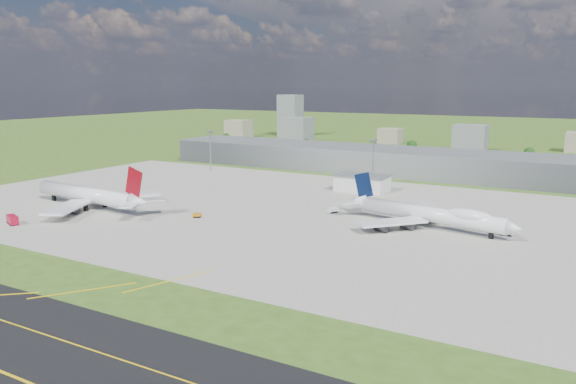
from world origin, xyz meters
The scene contains 21 objects.
ground centered at (0.00, 150.00, 0.00)m, with size 1400.00×1400.00×0.00m, color #35571B.
apron centered at (10.00, 40.00, 0.04)m, with size 360.00×190.00×0.08m, color gray.
terminal centered at (0.00, 165.00, 7.50)m, with size 300.00×42.00×15.00m, color slate.
ops_building centered at (10.00, 100.00, 4.00)m, with size 26.00×16.00×8.00m, color silver.
mast_west centered at (-100.00, 115.00, 17.71)m, with size 3.50×2.00×25.90m.
mast_center centered at (10.00, 115.00, 17.71)m, with size 3.50×2.00×25.90m.
airliner_red_twin centered at (-80.33, 0.69, 5.70)m, with size 78.09×60.60×21.42m.
airliner_blue_quad centered at (62.32, 41.65, 5.25)m, with size 71.86×55.58×18.91m.
fire_truck centered at (-83.48, -35.48, 1.75)m, with size 8.45×5.71×3.52m.
tug_yellow centered at (-26.90, 9.83, 0.93)m, with size 4.15×3.71×1.79m.
van_white_near centered at (18.59, 45.77, 1.26)m, with size 3.98×5.33×2.50m.
van_white_far centered at (89.81, 43.92, 1.30)m, with size 5.04×2.50×2.58m.
bldg_far_w centered at (-220.00, 320.00, 9.00)m, with size 24.00×20.00×18.00m, color gray.
bldg_w centered at (-140.00, 300.00, 12.00)m, with size 28.00×22.00×24.00m, color slate.
bldg_cw centered at (-60.00, 340.00, 7.00)m, with size 20.00×18.00×14.00m, color gray.
bldg_c centered at (20.00, 310.00, 11.00)m, with size 26.00×20.00×22.00m, color slate.
bldg_tall_w centered at (-180.00, 360.00, 22.00)m, with size 22.00×20.00×44.00m, color slate.
tree_far_w centered at (-200.00, 270.00, 5.18)m, with size 7.20×7.20×8.80m.
tree_w centered at (-110.00, 265.00, 4.86)m, with size 6.75×6.75×8.25m.
tree_c centered at (-20.00, 280.00, 5.84)m, with size 8.10×8.10×9.90m.
tree_e centered at (70.00, 275.00, 5.51)m, with size 7.65×7.65×9.35m.
Camera 1 is at (119.04, -169.38, 54.77)m, focal length 35.00 mm.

